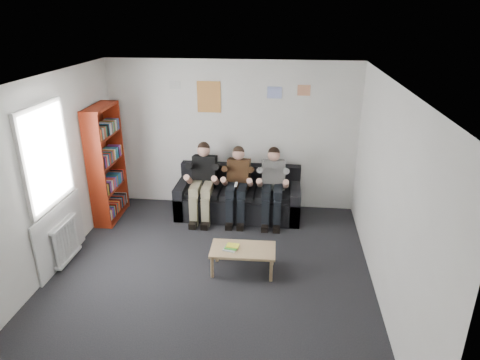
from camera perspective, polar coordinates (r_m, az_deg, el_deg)
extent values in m
plane|color=black|center=(6.13, -4.13, -13.01)|extent=(5.00, 5.00, 0.00)
plane|color=white|center=(5.09, -4.97, 12.76)|extent=(5.00, 5.00, 0.00)
plane|color=silver|center=(7.80, -1.10, 5.91)|extent=(4.50, 0.00, 4.50)
plane|color=silver|center=(3.39, -12.73, -18.18)|extent=(4.50, 0.00, 4.50)
plane|color=silver|center=(6.28, -25.13, -0.30)|extent=(0.00, 5.00, 5.00)
plane|color=silver|center=(5.52, 19.10, -2.31)|extent=(0.00, 5.00, 5.00)
cube|color=black|center=(7.75, -0.20, -3.20)|extent=(2.20, 0.90, 0.42)
cube|color=black|center=(7.90, 0.08, 0.66)|extent=(2.20, 0.20, 0.43)
cube|color=black|center=(7.88, -7.51, -2.23)|extent=(0.18, 0.90, 0.60)
cube|color=black|center=(7.67, 7.31, -2.93)|extent=(0.18, 0.90, 0.60)
cube|color=black|center=(7.57, -0.28, -1.68)|extent=(1.84, 0.62, 0.10)
cube|color=maroon|center=(7.71, -17.39, 2.06)|extent=(0.30, 0.91, 2.02)
cube|color=tan|center=(6.09, 0.40, -9.28)|extent=(0.91, 0.50, 0.04)
cylinder|color=tan|center=(6.07, -3.75, -11.51)|extent=(0.05, 0.05, 0.33)
cylinder|color=tan|center=(6.00, 4.16, -11.99)|extent=(0.05, 0.05, 0.33)
cylinder|color=tan|center=(6.41, -3.11, -9.50)|extent=(0.05, 0.05, 0.33)
cylinder|color=tan|center=(6.34, 4.33, -9.93)|extent=(0.05, 0.05, 0.33)
cube|color=silver|center=(6.06, -1.38, -9.20)|extent=(0.17, 0.13, 0.01)
cube|color=#4BC747|center=(6.07, -1.18, -8.97)|extent=(0.17, 0.13, 0.01)
cube|color=#F8F334|center=(6.09, -0.97, -8.74)|extent=(0.17, 0.13, 0.01)
cube|color=black|center=(7.66, -4.72, 1.19)|extent=(0.41, 0.30, 0.59)
sphere|color=tan|center=(7.49, -4.88, 3.98)|extent=(0.23, 0.23, 0.23)
sphere|color=black|center=(7.49, -4.86, 4.28)|extent=(0.22, 0.22, 0.22)
cube|color=gray|center=(7.45, -5.12, -1.14)|extent=(0.37, 0.48, 0.16)
cube|color=gray|center=(7.39, -5.38, -4.20)|extent=(0.35, 0.15, 0.52)
cube|color=black|center=(7.43, -5.42, -5.85)|extent=(0.35, 0.27, 0.10)
cube|color=#442F16|center=(7.57, -0.17, 0.87)|extent=(0.39, 0.28, 0.55)
sphere|color=tan|center=(7.40, -0.21, 3.50)|extent=(0.21, 0.21, 0.21)
sphere|color=black|center=(7.41, -0.19, 3.79)|extent=(0.20, 0.20, 0.20)
cube|color=black|center=(7.37, -0.43, -1.35)|extent=(0.35, 0.45, 0.15)
cube|color=black|center=(7.32, -0.62, -4.37)|extent=(0.33, 0.14, 0.52)
cube|color=black|center=(7.36, -0.67, -6.04)|extent=(0.33, 0.25, 0.10)
cube|color=silver|center=(7.23, -0.52, -0.59)|extent=(0.04, 0.14, 0.04)
cube|color=silver|center=(7.53, 4.47, 0.69)|extent=(0.39, 0.29, 0.55)
sphere|color=tan|center=(7.36, 4.54, 3.35)|extent=(0.22, 0.22, 0.22)
sphere|color=black|center=(7.36, 4.56, 3.64)|extent=(0.21, 0.21, 0.21)
cube|color=black|center=(7.33, 4.33, -1.56)|extent=(0.35, 0.45, 0.15)
cube|color=black|center=(7.27, 4.19, -4.60)|extent=(0.33, 0.14, 0.52)
cube|color=black|center=(7.32, 4.12, -6.28)|extent=(0.33, 0.25, 0.10)
cylinder|color=white|center=(6.58, -23.32, -8.69)|extent=(0.06, 0.06, 0.60)
cylinder|color=white|center=(6.64, -22.99, -8.35)|extent=(0.06, 0.06, 0.60)
cylinder|color=white|center=(6.70, -22.67, -8.02)|extent=(0.06, 0.06, 0.60)
cylinder|color=white|center=(6.76, -22.36, -7.70)|extent=(0.06, 0.06, 0.60)
cylinder|color=white|center=(6.82, -22.05, -7.37)|extent=(0.06, 0.06, 0.60)
cylinder|color=white|center=(6.88, -21.75, -7.06)|extent=(0.06, 0.06, 0.60)
cylinder|color=white|center=(6.94, -21.45, -6.75)|extent=(0.06, 0.06, 0.60)
cylinder|color=white|center=(7.00, -21.16, -6.44)|extent=(0.06, 0.06, 0.60)
cube|color=white|center=(6.92, -21.87, -9.56)|extent=(0.10, 0.64, 0.04)
cube|color=white|center=(6.66, -22.55, -5.43)|extent=(0.10, 0.64, 0.04)
cube|color=white|center=(6.33, -24.51, 2.88)|extent=(0.02, 1.00, 1.30)
cube|color=silver|center=(6.16, -25.42, 8.86)|extent=(0.05, 1.12, 0.06)
cube|color=silver|center=(6.56, -23.51, -2.73)|extent=(0.05, 1.12, 0.06)
cube|color=silver|center=(6.78, -22.85, -6.73)|extent=(0.03, 1.30, 0.90)
cube|color=gold|center=(7.68, -4.16, 10.99)|extent=(0.42, 0.01, 0.55)
cube|color=#446BE8|center=(7.54, 4.62, 11.54)|extent=(0.25, 0.01, 0.20)
cube|color=#D84380|center=(7.53, 8.52, 11.75)|extent=(0.22, 0.01, 0.18)
cube|color=silver|center=(7.78, -8.66, 12.44)|extent=(0.20, 0.01, 0.14)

